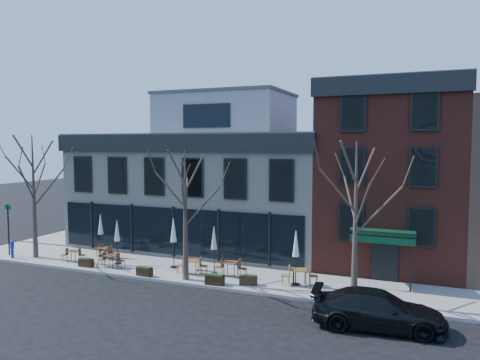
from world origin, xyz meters
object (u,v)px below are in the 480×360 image
at_px(call_box, 12,248).
at_px(umbrella_0, 101,227).
at_px(parked_sedan, 378,310).
at_px(cafe_set_0, 73,255).

height_order(call_box, umbrella_0, umbrella_0).
xyz_separation_m(parked_sedan, umbrella_0, (-18.08, 5.19, 1.33)).
bearing_deg(parked_sedan, umbrella_0, 68.27).
height_order(call_box, cafe_set_0, call_box).
distance_m(parked_sedan, cafe_set_0, 19.14).
relative_size(parked_sedan, umbrella_0, 1.92).
relative_size(call_box, umbrella_0, 0.42).
height_order(parked_sedan, umbrella_0, umbrella_0).
xyz_separation_m(parked_sedan, cafe_set_0, (-18.83, 3.45, -0.20)).
xyz_separation_m(parked_sedan, call_box, (-23.06, 2.60, -0.00)).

